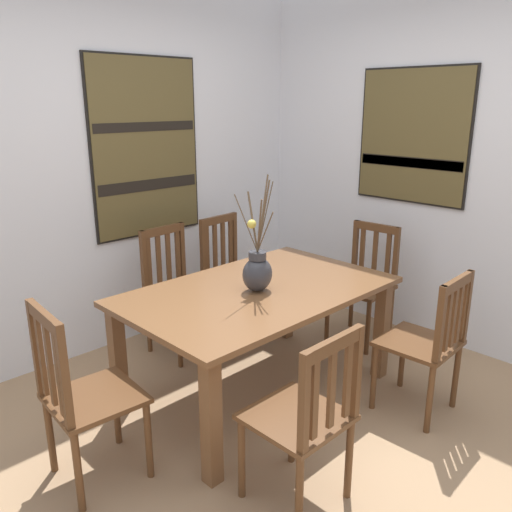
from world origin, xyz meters
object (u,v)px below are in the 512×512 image
object	(u,v)px
dining_table	(258,303)
chair_1	(176,289)
chair_2	(231,273)
chair_5	(306,416)
chair_3	(365,282)
centerpiece_vase	(257,270)
painting_on_back_wall	(146,148)
chair_4	(429,340)
chair_0	(83,394)
painting_on_side_wall	(413,137)

from	to	relation	value
dining_table	chair_1	bearing A→B (deg)	89.85
chair_2	chair_5	distance (m)	2.01
chair_1	chair_3	xyz separation A→B (m)	(1.17, -0.88, -0.01)
centerpiece_vase	chair_2	bearing A→B (deg)	57.40
chair_2	painting_on_back_wall	distance (m)	1.18
dining_table	chair_2	size ratio (longest dim) A/B	1.76
dining_table	chair_4	bearing A→B (deg)	-56.90
chair_0	painting_on_back_wall	world-z (taller)	painting_on_back_wall
painting_on_back_wall	chair_2	bearing A→B (deg)	-44.75
dining_table	centerpiece_vase	bearing A→B (deg)	-141.88
chair_3	centerpiece_vase	bearing A→B (deg)	-179.14
chair_5	centerpiece_vase	bearing A→B (deg)	58.45
chair_0	painting_on_side_wall	distance (m)	2.96
dining_table	painting_on_side_wall	distance (m)	1.84
centerpiece_vase	painting_on_back_wall	distance (m)	1.47
chair_2	chair_4	world-z (taller)	chair_2
centerpiece_vase	painting_on_back_wall	size ratio (longest dim) A/B	0.52
chair_3	chair_5	distance (m)	1.90
dining_table	chair_0	size ratio (longest dim) A/B	1.75
chair_2	chair_4	xyz separation A→B (m)	(0.03, -1.72, -0.01)
centerpiece_vase	chair_4	xyz separation A→B (m)	(0.59, -0.84, -0.38)
chair_0	chair_2	size ratio (longest dim) A/B	1.00
painting_on_side_wall	chair_3	bearing A→B (deg)	167.39
chair_4	painting_on_side_wall	bearing A→B (deg)	37.48
painting_on_side_wall	chair_1	bearing A→B (deg)	148.21
chair_3	painting_on_side_wall	bearing A→B (deg)	-12.61
centerpiece_vase	chair_1	xyz separation A→B (m)	(0.03, 0.90, -0.37)
chair_2	chair_3	size ratio (longest dim) A/B	1.03
dining_table	painting_on_side_wall	bearing A→B (deg)	-3.42
painting_on_back_wall	chair_5	bearing A→B (deg)	-106.12
dining_table	chair_3	size ratio (longest dim) A/B	1.81
dining_table	chair_1	world-z (taller)	chair_1
dining_table	painting_on_back_wall	bearing A→B (deg)	86.26
dining_table	chair_2	world-z (taller)	chair_2
chair_1	painting_on_side_wall	xyz separation A→B (m)	(1.57, -0.97, 1.09)
chair_4	chair_0	bearing A→B (deg)	153.26
chair_4	painting_on_side_wall	world-z (taller)	painting_on_side_wall
centerpiece_vase	chair_2	world-z (taller)	centerpiece_vase
chair_1	chair_2	world-z (taller)	chair_2
chair_0	painting_on_side_wall	size ratio (longest dim) A/B	0.94
centerpiece_vase	painting_on_back_wall	xyz separation A→B (m)	(0.11, 1.32, 0.64)
chair_1	chair_2	bearing A→B (deg)	-2.63
centerpiece_vase	chair_0	world-z (taller)	centerpiece_vase
dining_table	chair_5	xyz separation A→B (m)	(-0.53, -0.85, -0.15)
chair_1	painting_on_back_wall	distance (m)	1.09
chair_4	painting_on_back_wall	world-z (taller)	painting_on_back_wall
chair_0	chair_4	size ratio (longest dim) A/B	1.06
chair_5	painting_on_side_wall	distance (m)	2.49
chair_5	chair_2	bearing A→B (deg)	57.90
chair_3	chair_4	size ratio (longest dim) A/B	1.02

